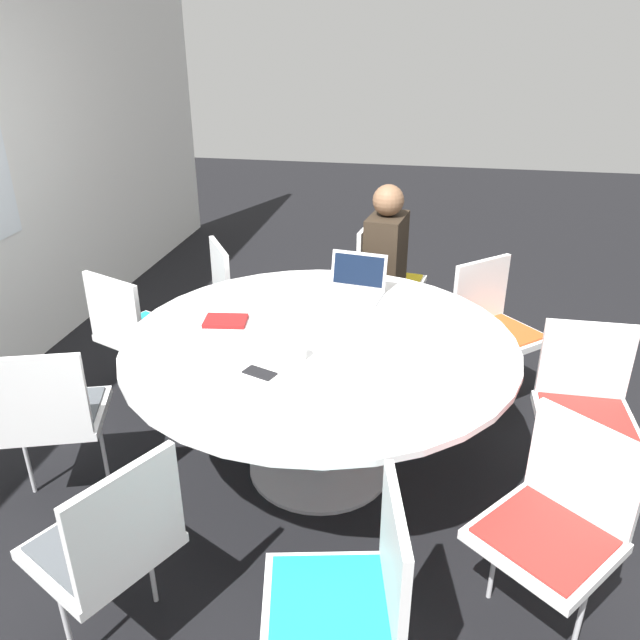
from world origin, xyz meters
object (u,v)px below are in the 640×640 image
at_px(chair_7, 585,401).
at_px(chair_1, 241,293).
at_px(cell_phone, 260,373).
at_px(spiral_notebook, 226,321).
at_px(chair_8, 493,321).
at_px(person_0, 388,260).
at_px(coffee_cup, 297,350).
at_px(chair_4, 110,539).
at_px(chair_0, 383,274).
at_px(chair_2, 135,327).
at_px(chair_6, 558,517).
at_px(chair_3, 51,410).
at_px(chair_5, 351,593).
at_px(laptop, 355,285).

bearing_deg(chair_7, chair_1, -26.09).
relative_size(chair_7, cell_phone, 5.50).
relative_size(chair_1, chair_7, 1.00).
bearing_deg(spiral_notebook, chair_1, 13.40).
height_order(chair_8, person_0, person_0).
xyz_separation_m(chair_7, cell_phone, (-0.44, 1.45, 0.25)).
xyz_separation_m(chair_7, coffee_cup, (-0.28, 1.32, 0.29)).
height_order(chair_1, chair_4, same).
bearing_deg(chair_0, spiral_notebook, -15.91).
distance_m(chair_0, chair_2, 1.76).
bearing_deg(chair_6, spiral_notebook, 10.60).
bearing_deg(chair_0, chair_3, -25.04).
height_order(chair_3, chair_5, same).
bearing_deg(chair_6, chair_7, -66.86).
height_order(chair_4, coffee_cup, chair_4).
height_order(chair_5, person_0, person_0).
xyz_separation_m(chair_2, cell_phone, (-0.80, -0.99, 0.25)).
bearing_deg(cell_phone, chair_5, -148.47).
xyz_separation_m(chair_2, spiral_notebook, (-0.34, -0.69, 0.25)).
distance_m(chair_1, chair_5, 2.48).
relative_size(chair_7, spiral_notebook, 3.76).
height_order(chair_7, cell_phone, chair_7).
height_order(chair_3, spiral_notebook, chair_3).
relative_size(chair_1, chair_8, 1.00).
bearing_deg(chair_7, cell_phone, 16.71).
relative_size(chair_1, chair_3, 1.00).
bearing_deg(laptop, coffee_cup, -92.40).
height_order(chair_6, person_0, person_0).
xyz_separation_m(chair_1, cell_phone, (-1.40, -0.53, 0.25)).
bearing_deg(laptop, chair_2, -164.22).
distance_m(chair_7, coffee_cup, 1.38).
height_order(chair_3, laptop, laptop).
xyz_separation_m(chair_2, chair_3, (-0.89, -0.01, 0.00)).
bearing_deg(cell_phone, coffee_cup, -38.36).
distance_m(chair_6, spiral_notebook, 1.75).
bearing_deg(chair_4, chair_3, 70.99).
distance_m(chair_1, chair_8, 1.61).
distance_m(chair_7, person_0, 1.62).
distance_m(chair_0, chair_8, 0.97).
relative_size(chair_2, person_0, 0.71).
bearing_deg(chair_4, chair_2, 50.35).
bearing_deg(laptop, spiral_notebook, -131.21).
distance_m(chair_1, chair_6, 2.49).
height_order(chair_3, chair_7, same).
height_order(chair_0, laptop, laptop).
bearing_deg(chair_3, chair_8, 14.99).
bearing_deg(chair_4, cell_phone, 4.71).
distance_m(chair_8, spiral_notebook, 1.62).
distance_m(chair_1, chair_2, 0.76).
bearing_deg(chair_7, chair_4, 34.20).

